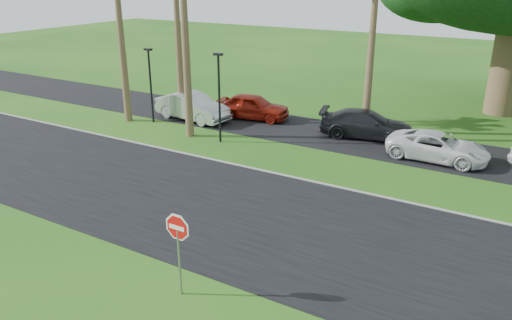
{
  "coord_description": "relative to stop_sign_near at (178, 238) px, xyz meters",
  "views": [
    {
      "loc": [
        8.23,
        -12.05,
        8.49
      ],
      "look_at": [
        -0.63,
        3.05,
        1.8
      ],
      "focal_mm": 35.0,
      "sensor_mm": 36.0,
      "label": 1
    }
  ],
  "objects": [
    {
      "name": "parking_strip",
      "position": [
        -0.5,
        15.5,
        -1.76
      ],
      "size": [
        120.0,
        5.0,
        0.02
      ],
      "primitive_type": "cube",
      "color": "black",
      "rests_on": "ground"
    },
    {
      "name": "streetlight_left",
      "position": [
        -12.0,
        12.5,
        0.72
      ],
      "size": [
        0.45,
        0.25,
        4.34
      ],
      "color": "black",
      "rests_on": "ground"
    },
    {
      "name": "ground",
      "position": [
        -0.5,
        3.0,
        -1.77
      ],
      "size": [
        120.0,
        120.0,
        0.0
      ],
      "primitive_type": "plane",
      "color": "#1A4D13",
      "rests_on": "ground"
    },
    {
      "name": "car_dark",
      "position": [
        -0.14,
        16.12,
        -1.05
      ],
      "size": [
        5.32,
        3.13,
        1.45
      ],
      "primitive_type": "imported",
      "rotation": [
        0.0,
        0.0,
        1.8
      ],
      "color": "black",
      "rests_on": "ground"
    },
    {
      "name": "curb",
      "position": [
        -0.5,
        9.05,
        -1.74
      ],
      "size": [
        120.0,
        0.12,
        0.06
      ],
      "primitive_type": "cube",
      "color": "gray",
      "rests_on": "ground"
    },
    {
      "name": "car_red",
      "position": [
        -7.26,
        16.1,
        -1.02
      ],
      "size": [
        4.66,
        2.5,
        1.51
      ],
      "primitive_type": "imported",
      "rotation": [
        0.0,
        0.0,
        1.74
      ],
      "color": "maroon",
      "rests_on": "ground"
    },
    {
      "name": "streetlight_right",
      "position": [
        -6.5,
        11.5,
        0.88
      ],
      "size": [
        0.45,
        0.25,
        4.64
      ],
      "color": "black",
      "rests_on": "ground"
    },
    {
      "name": "stop_sign_near",
      "position": [
        0.0,
        0.0,
        0.0
      ],
      "size": [
        1.05,
        0.07,
        2.62
      ],
      "color": "gray",
      "rests_on": "ground"
    },
    {
      "name": "road",
      "position": [
        -0.5,
        5.0,
        -1.76
      ],
      "size": [
        120.0,
        8.0,
        0.02
      ],
      "primitive_type": "cube",
      "color": "black",
      "rests_on": "ground"
    },
    {
      "name": "car_minivan",
      "position": [
        3.9,
        14.5,
        -1.12
      ],
      "size": [
        4.73,
        2.27,
        1.3
      ],
      "primitive_type": "imported",
      "rotation": [
        0.0,
        0.0,
        1.55
      ],
      "color": "silver",
      "rests_on": "ground"
    },
    {
      "name": "car_silver",
      "position": [
        -10.23,
        14.06,
        -0.98
      ],
      "size": [
        4.98,
        2.18,
        1.59
      ],
      "primitive_type": "imported",
      "rotation": [
        0.0,
        0.0,
        1.47
      ],
      "color": "#AEAFB5",
      "rests_on": "ground"
    }
  ]
}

